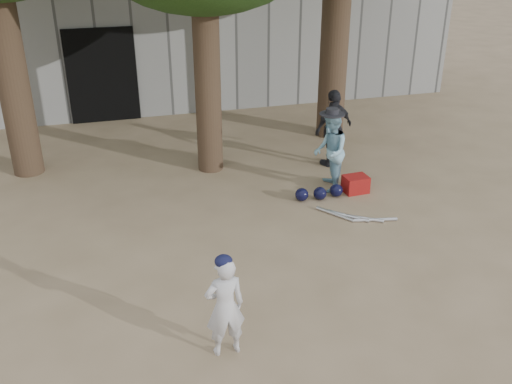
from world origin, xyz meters
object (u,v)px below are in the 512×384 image
object	(u,v)px
boy_player	(225,307)
red_bag	(356,184)
spectator_dark	(333,128)
spectator_blue	(330,152)

from	to	relation	value
boy_player	red_bag	xyz separation A→B (m)	(3.19, 3.44, -0.46)
spectator_dark	boy_player	bearing A→B (deg)	35.58
spectator_dark	red_bag	bearing A→B (deg)	66.38
boy_player	spectator_blue	bearing A→B (deg)	-129.91
boy_player	spectator_blue	xyz separation A→B (m)	(2.77, 3.69, 0.11)
spectator_dark	spectator_blue	bearing A→B (deg)	44.36
boy_player	red_bag	distance (m)	4.71
boy_player	spectator_dark	xyz separation A→B (m)	(3.27, 4.73, 0.15)
red_bag	spectator_dark	bearing A→B (deg)	86.12
spectator_blue	red_bag	size ratio (longest dim) A/B	3.42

